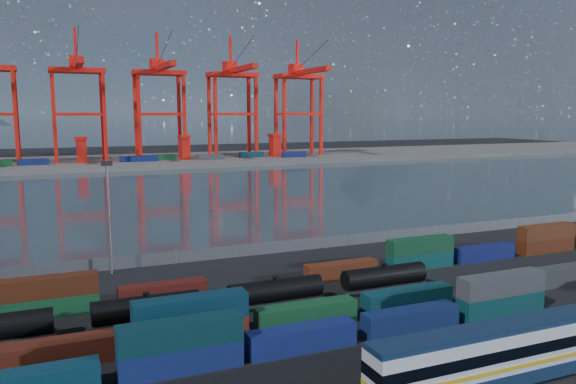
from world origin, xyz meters
name	(u,v)px	position (x,y,z in m)	size (l,w,h in m)	color
ground	(381,301)	(0.00, 0.00, 0.00)	(700.00, 700.00, 0.00)	black
harbor_water	(189,193)	(0.00, 105.00, 0.01)	(700.00, 700.00, 0.00)	#303E45
far_quay	(138,161)	(0.00, 210.00, 1.00)	(700.00, 70.00, 2.00)	#514F4C
distant_mountains	(84,39)	(63.02, 1600.00, 220.29)	(2470.00, 1100.00, 520.00)	#1E2630
container_row_south	(324,328)	(-12.72, -9.39, 1.93)	(139.78, 2.31, 4.91)	#3A3C3F
container_row_mid	(294,313)	(-13.59, -3.67, 1.73)	(141.18, 2.38, 5.07)	#3D4042
container_row_north	(285,273)	(-8.60, 10.70, 1.73)	(139.66, 2.22, 4.74)	navy
tanker_string	(72,319)	(-36.15, 3.41, 1.89)	(89.76, 2.63, 3.77)	black
waterfront_fence	(293,245)	(0.00, 28.00, 1.00)	(160.12, 0.12, 2.20)	#595B5E
yard_light_mast	(109,212)	(-30.00, 26.00, 9.30)	(1.60, 0.40, 16.60)	slate
gantry_cranes	(120,82)	(-7.50, 203.41, 36.73)	(198.05, 44.25, 59.93)	red
quay_containers	(117,159)	(-11.00, 195.46, 3.30)	(172.58, 10.99, 2.60)	navy
straddle_carriers	(135,148)	(-2.50, 200.00, 7.82)	(140.00, 7.00, 11.10)	red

